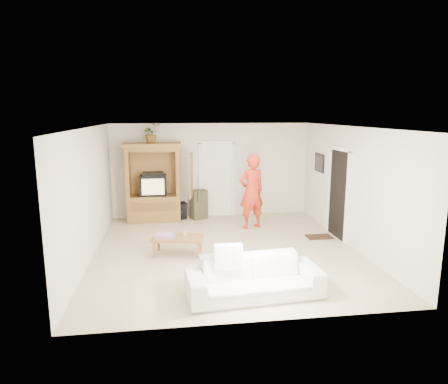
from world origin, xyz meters
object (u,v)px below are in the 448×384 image
object	(u,v)px
sofa	(254,277)
coffee_table	(178,239)
man	(252,192)
armoire	(154,188)

from	to	relation	value
sofa	coffee_table	bearing A→B (deg)	114.22
sofa	man	bearing A→B (deg)	74.11
armoire	man	world-z (taller)	armoire
armoire	man	bearing A→B (deg)	-23.36
armoire	sofa	xyz separation A→B (m)	(1.70, -4.85, -0.60)
armoire	coffee_table	distance (m)	2.88
armoire	coffee_table	world-z (taller)	armoire
sofa	coffee_table	distance (m)	2.38
armoire	sofa	bearing A→B (deg)	-70.67
armoire	man	size ratio (longest dim) A/B	1.12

